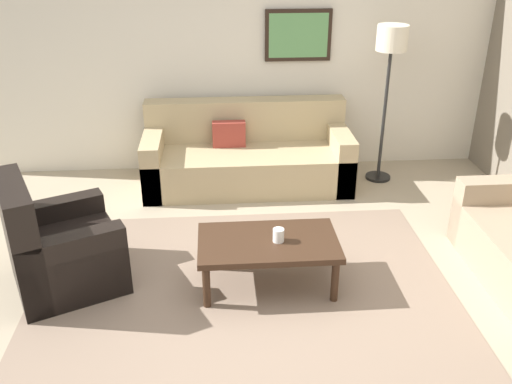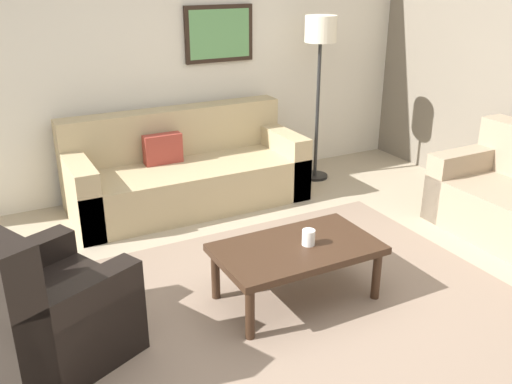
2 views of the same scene
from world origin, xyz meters
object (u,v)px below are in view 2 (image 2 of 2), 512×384
at_px(cup, 308,237).
at_px(armchair_leather, 35,317).
at_px(couch_main, 184,172).
at_px(coffee_table, 297,252).
at_px(framed_artwork, 219,34).
at_px(lamp_standing, 320,46).

bearing_deg(cup, armchair_leather, 175.67).
xyz_separation_m(couch_main, coffee_table, (0.05, -2.01, 0.06)).
relative_size(couch_main, armchair_leather, 2.10).
bearing_deg(cup, coffee_table, 164.71).
relative_size(couch_main, framed_artwork, 3.06).
bearing_deg(lamp_standing, couch_main, 178.39).
bearing_deg(lamp_standing, armchair_leather, -149.31).
xyz_separation_m(couch_main, cup, (0.12, -2.03, 0.17)).
xyz_separation_m(cup, framed_artwork, (0.47, 2.45, 1.07)).
bearing_deg(coffee_table, framed_artwork, 77.21).
distance_m(armchair_leather, coffee_table, 1.68).
height_order(couch_main, armchair_leather, armchair_leather).
distance_m(armchair_leather, lamp_standing, 3.80).
distance_m(armchair_leather, cup, 1.76).
height_order(coffee_table, lamp_standing, lamp_standing).
height_order(lamp_standing, framed_artwork, framed_artwork).
bearing_deg(coffee_table, couch_main, 91.36).
bearing_deg(lamp_standing, coffee_table, -126.48).
bearing_deg(armchair_leather, coffee_table, -3.81).
height_order(coffee_table, framed_artwork, framed_artwork).
xyz_separation_m(coffee_table, lamp_standing, (1.46, 1.97, 1.05)).
relative_size(coffee_table, framed_artwork, 1.51).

